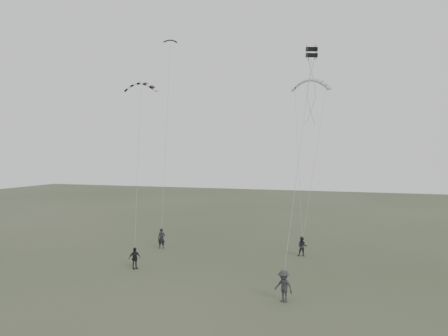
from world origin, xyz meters
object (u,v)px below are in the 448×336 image
(flyer_far, at_px, (284,286))
(flyer_center, at_px, (135,258))
(kite_dark_small, at_px, (170,40))
(kite_striped, at_px, (141,83))
(flyer_right, at_px, (302,247))
(kite_pale_large, at_px, (311,80))
(kite_box, at_px, (312,52))
(flyer_left, at_px, (162,238))

(flyer_far, bearing_deg, flyer_center, -172.71)
(kite_dark_small, xyz_separation_m, kite_striped, (0.84, -7.33, -5.30))
(flyer_right, height_order, kite_pale_large, kite_pale_large)
(flyer_center, height_order, kite_dark_small, kite_dark_small)
(flyer_center, relative_size, kite_pale_large, 0.44)
(flyer_far, distance_m, kite_pale_large, 21.07)
(flyer_far, xyz_separation_m, kite_box, (0.42, 8.38, 14.89))
(flyer_center, distance_m, kite_pale_large, 21.66)
(kite_dark_small, bearing_deg, flyer_center, -101.76)
(flyer_right, height_order, flyer_far, flyer_far)
(flyer_left, xyz_separation_m, kite_dark_small, (-1.11, 4.30, 18.46))
(flyer_far, height_order, kite_box, kite_box)
(flyer_left, distance_m, kite_dark_small, 18.98)
(flyer_center, bearing_deg, kite_pale_large, -7.51)
(flyer_center, bearing_deg, flyer_far, -72.31)
(kite_dark_small, distance_m, kite_pale_large, 14.07)
(flyer_left, height_order, kite_pale_large, kite_pale_large)
(kite_dark_small, relative_size, kite_pale_large, 0.37)
(flyer_right, xyz_separation_m, flyer_center, (-11.00, -7.73, -0.02))
(flyer_left, relative_size, flyer_far, 0.97)
(flyer_left, bearing_deg, kite_dark_small, 90.34)
(kite_striped, relative_size, kite_box, 3.54)
(kite_striped, bearing_deg, kite_dark_small, 80.39)
(flyer_right, xyz_separation_m, kite_box, (1.01, -2.93, 15.00))
(flyer_left, relative_size, kite_box, 2.34)
(kite_dark_small, bearing_deg, flyer_far, -70.04)
(flyer_left, relative_size, kite_pale_large, 0.50)
(flyer_center, bearing_deg, flyer_right, -20.09)
(flyer_right, bearing_deg, flyer_left, -178.73)
(kite_striped, bearing_deg, flyer_far, -45.27)
(flyer_right, relative_size, kite_pale_large, 0.45)
(flyer_center, xyz_separation_m, flyer_far, (11.59, -3.57, 0.13))
(kite_box, bearing_deg, kite_pale_large, 75.46)
(flyer_far, distance_m, kite_dark_small, 27.33)
(flyer_right, distance_m, kite_dark_small, 23.07)
(kite_dark_small, xyz_separation_m, kite_box, (14.33, -6.25, -3.55))
(flyer_right, relative_size, flyer_center, 1.02)
(kite_pale_large, bearing_deg, kite_striped, -142.91)
(flyer_center, relative_size, kite_box, 2.07)
(flyer_left, distance_m, kite_pale_large, 19.41)
(kite_striped, height_order, kite_box, kite_box)
(flyer_left, bearing_deg, flyer_right, -9.51)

